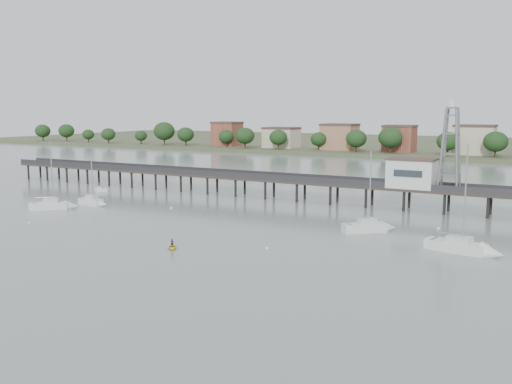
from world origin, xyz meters
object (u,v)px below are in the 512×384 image
sailboat_c (374,227)px  sailboat_d (471,249)px  white_tender (103,190)px  sailboat_a (58,206)px  sailboat_b (95,202)px  lattice_tower (451,149)px  pier (285,181)px  yellow_dinghy (172,249)px

sailboat_c → sailboat_d: 16.14m
sailboat_c → white_tender: bearing=127.5°
sailboat_a → sailboat_c: sailboat_a is taller
sailboat_a → sailboat_b: (3.22, 5.90, 0.01)m
lattice_tower → sailboat_a: bearing=-154.2°
white_tender → sailboat_c: bearing=-20.8°
pier → sailboat_b: size_ratio=14.69×
lattice_tower → sailboat_d: lattice_tower is taller
lattice_tower → yellow_dinghy: 52.39m
sailboat_c → sailboat_b: bearing=141.2°
lattice_tower → sailboat_a: 70.10m
lattice_tower → sailboat_a: lattice_tower is taller
sailboat_a → white_tender: bearing=75.1°
sailboat_b → yellow_dinghy: (32.98, -19.71, -0.66)m
sailboat_c → sailboat_d: size_ratio=0.86×
sailboat_c → yellow_dinghy: bearing=-172.9°
pier → lattice_tower: size_ratio=9.68×
pier → lattice_tower: bearing=0.0°
sailboat_c → yellow_dinghy: 30.14m
sailboat_c → white_tender: (-64.93, 11.68, -0.27)m
sailboat_a → sailboat_b: 6.72m
sailboat_b → sailboat_a: bearing=-117.2°
sailboat_c → lattice_tower: bearing=30.3°
sailboat_c → sailboat_b: size_ratio=1.23×
sailboat_a → sailboat_d: (70.39, 2.17, -0.01)m
pier → sailboat_b: (-27.68, -24.28, -3.14)m
sailboat_a → sailboat_c: size_ratio=1.02×
sailboat_b → yellow_dinghy: size_ratio=4.40×
pier → white_tender: size_ratio=45.72×
sailboat_d → sailboat_c: bearing=166.1°
pier → white_tender: bearing=-166.7°
white_tender → yellow_dinghy: (45.33, -34.56, -0.37)m
sailboat_a → pier: bearing=5.7°
sailboat_d → yellow_dinghy: bearing=-143.6°
pier → sailboat_d: sailboat_d is taller
pier → sailboat_c: sailboat_c is taller
sailboat_b → yellow_dinghy: sailboat_b is taller
sailboat_c → sailboat_d: bearing=-67.6°
yellow_dinghy → sailboat_d: bearing=-13.3°
lattice_tower → white_tender: bearing=-172.5°
white_tender → pier: bearing=2.6°
pier → yellow_dinghy: 44.47m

